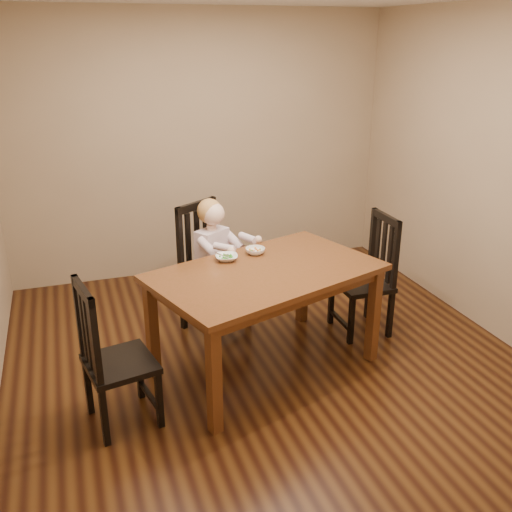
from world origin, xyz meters
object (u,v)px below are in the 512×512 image
object	(u,v)px
chair_left	(111,358)
bowl_peas	(227,258)
toddler	(214,253)
bowl_veg	(255,251)
dining_table	(266,282)
chair_child	(210,269)
chair_right	(368,277)

from	to	relation	value
chair_left	bowl_peas	xyz separation A→B (m)	(0.95, 0.60, 0.35)
toddler	chair_left	bearing A→B (deg)	15.60
bowl_veg	dining_table	bearing A→B (deg)	-95.18
chair_child	toddler	size ratio (longest dim) A/B	1.77
chair_child	toddler	bearing A→B (deg)	90.00
chair_child	bowl_veg	bearing A→B (deg)	84.55
dining_table	toddler	distance (m)	0.80
bowl_peas	bowl_veg	size ratio (longest dim) A/B	1.10
dining_table	chair_right	size ratio (longest dim) A/B	1.79
chair_right	bowl_peas	xyz separation A→B (m)	(-1.26, -0.02, 0.34)
bowl_peas	chair_left	bearing A→B (deg)	-147.66
dining_table	toddler	bearing A→B (deg)	103.76
bowl_peas	toddler	bearing A→B (deg)	86.42
dining_table	chair_right	distance (m)	1.10
chair_right	chair_left	bearing A→B (deg)	106.47
chair_right	bowl_peas	distance (m)	1.30
chair_left	chair_child	bearing A→B (deg)	129.12
chair_child	bowl_veg	size ratio (longest dim) A/B	7.23
dining_table	chair_left	size ratio (longest dim) A/B	1.82
chair_right	toddler	world-z (taller)	chair_right
bowl_peas	bowl_veg	distance (m)	0.26
bowl_veg	chair_right	bearing A→B (deg)	-2.14
bowl_peas	chair_child	bearing A→B (deg)	89.91
chair_child	bowl_peas	distance (m)	0.63
chair_right	bowl_peas	size ratio (longest dim) A/B	6.15
chair_child	bowl_veg	distance (m)	0.63
chair_left	bowl_peas	bearing A→B (deg)	111.12
chair_right	bowl_veg	bearing A→B (deg)	88.57
chair_child	bowl_peas	size ratio (longest dim) A/B	6.55
chair_child	bowl_peas	bearing A→B (deg)	57.25
toddler	dining_table	bearing A→B (deg)	71.10
chair_child	toddler	world-z (taller)	chair_child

